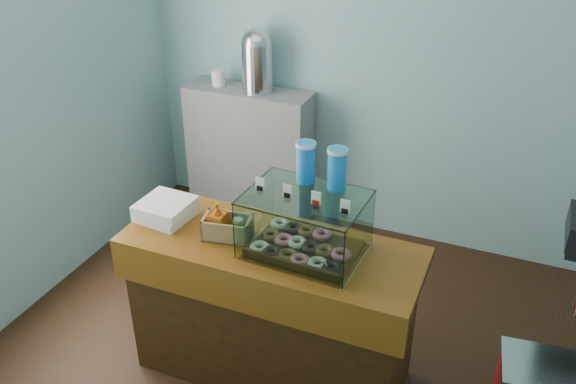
% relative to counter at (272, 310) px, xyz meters
% --- Properties ---
extents(ground, '(3.50, 3.50, 0.00)m').
position_rel_counter_xyz_m(ground, '(0.00, 0.25, -0.46)').
color(ground, black).
rests_on(ground, ground).
extents(room_shell, '(3.54, 3.04, 2.82)m').
position_rel_counter_xyz_m(room_shell, '(0.03, 0.26, 1.25)').
color(room_shell, '#80B3BB').
rests_on(room_shell, ground).
extents(counter, '(1.60, 0.60, 0.90)m').
position_rel_counter_xyz_m(counter, '(0.00, 0.00, 0.00)').
color(counter, '#44220D').
rests_on(counter, ground).
extents(back_shelf, '(1.00, 0.32, 1.10)m').
position_rel_counter_xyz_m(back_shelf, '(-0.90, 1.57, 0.09)').
color(back_shelf, gray).
rests_on(back_shelf, ground).
extents(display_case, '(0.61, 0.46, 0.54)m').
position_rel_counter_xyz_m(display_case, '(0.19, 0.04, 0.61)').
color(display_case, black).
rests_on(display_case, counter).
extents(condiment_crate, '(0.27, 0.19, 0.20)m').
position_rel_counter_xyz_m(condiment_crate, '(-0.25, -0.03, 0.51)').
color(condiment_crate, '#A18850').
rests_on(condiment_crate, counter).
extents(pastry_boxes, '(0.30, 0.30, 0.11)m').
position_rel_counter_xyz_m(pastry_boxes, '(-0.65, 0.02, 0.50)').
color(pastry_boxes, white).
rests_on(pastry_boxes, counter).
extents(coffee_urn, '(0.26, 0.26, 0.48)m').
position_rel_counter_xyz_m(coffee_urn, '(-0.81, 1.57, 0.89)').
color(coffee_urn, silver).
rests_on(coffee_urn, back_shelf).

